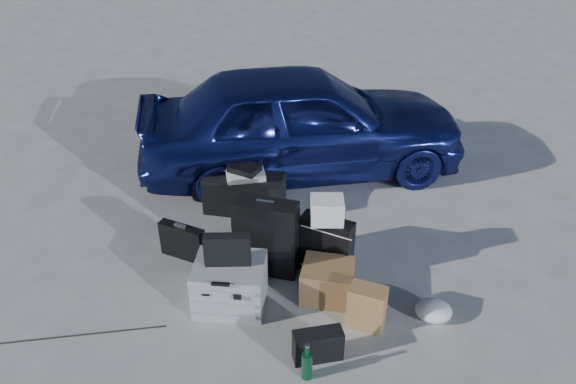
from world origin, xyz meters
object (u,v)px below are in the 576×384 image
Objects in this scene: suitcase_left at (266,237)px; cardboard_box at (327,281)px; briefcase at (183,242)px; green_bottle at (307,362)px; suitcase_right at (326,246)px; duffel_bag at (244,193)px; car at (302,121)px; pelican_case at (230,284)px.

suitcase_left is 1.71× the size of cardboard_box.
suitcase_left reaches higher than briefcase.
green_bottle is (-0.05, -0.86, -0.00)m from cardboard_box.
suitcase_right is 0.69× the size of duffel_bag.
duffel_bag reaches higher than cardboard_box.
briefcase is at bearing -161.94° from suitcase_right.
suitcase_left is at bearing 114.87° from green_bottle.
car is 4.50× the size of duffel_bag.
suitcase_right is 1.18m from green_bottle.
suitcase_left is 0.65m from cardboard_box.
pelican_case is 0.90m from suitcase_right.
briefcase reaches higher than green_bottle.
duffel_bag is (-0.44, -0.95, -0.41)m from car.
car is 2.21m from cardboard_box.
cardboard_box is at bearing -63.79° from suitcase_right.
pelican_case is 1.02× the size of suitcase_right.
duffel_bag is 2.21m from green_bottle.
suitcase_right is 1.32× the size of cardboard_box.
suitcase_left reaches higher than suitcase_right.
suitcase_right is (0.72, 0.53, 0.07)m from pelican_case.
suitcase_right is at bearing 98.84° from cardboard_box.
car is 6.50× the size of suitcase_right.
car is at bearing 93.56° from suitcase_left.
suitcase_right is at bearing 16.08° from briefcase.
green_bottle is at bearing -72.67° from suitcase_right.
duffel_bag is 1.50m from cardboard_box.
cardboard_box is at bearing 86.69° from green_bottle.
suitcase_left is at bearing 61.52° from pelican_case.
pelican_case is at bearing -164.12° from cardboard_box.
pelican_case reaches higher than duffel_bag.
suitcase_right is (0.52, 0.07, -0.08)m from suitcase_left.
car reaches higher than suitcase_right.
green_bottle is at bearing -26.40° from briefcase.
green_bottle is (0.48, -2.96, -0.46)m from car.
car reaches higher than pelican_case.
duffel_bag is at bearing 94.02° from pelican_case.
suitcase_left is at bearing 11.51° from briefcase.
briefcase is (-0.58, 0.52, -0.03)m from pelican_case.
suitcase_right is 1.24m from duffel_bag.
green_bottle is at bearing 170.11° from car.
pelican_case is 0.97m from green_bottle.
duffel_bag is (-0.93, 0.83, -0.08)m from suitcase_right.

